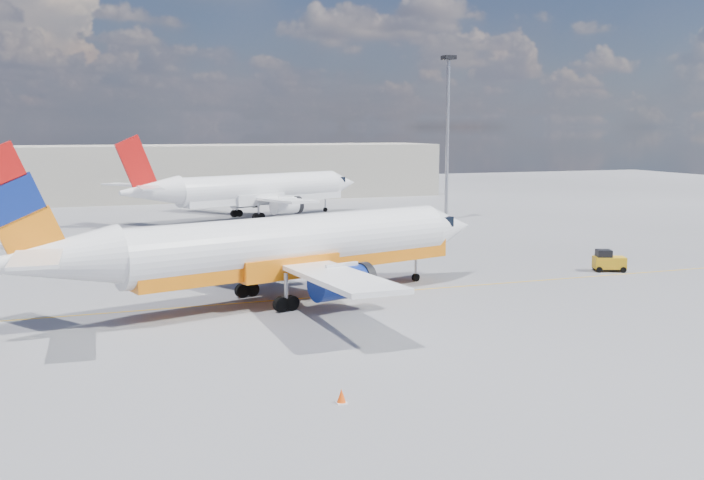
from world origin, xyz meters
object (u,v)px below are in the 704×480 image
object	(u,v)px
gse_tug	(608,261)
second_jet	(254,190)
traffic_cone	(341,396)
main_jet	(279,248)

from	to	relation	value
gse_tug	second_jet	bearing A→B (deg)	134.21
second_jet	traffic_cone	distance (m)	63.68
second_jet	main_jet	bearing A→B (deg)	-121.70
second_jet	traffic_cone	size ratio (longest dim) A/B	55.97
main_jet	traffic_cone	size ratio (longest dim) A/B	57.62
second_jet	traffic_cone	bearing A→B (deg)	-120.61
main_jet	traffic_cone	xyz separation A→B (m)	(-2.17, -18.20, -3.08)
second_jet	gse_tug	size ratio (longest dim) A/B	12.61
main_jet	traffic_cone	distance (m)	18.58
second_jet	traffic_cone	xyz separation A→B (m)	(-10.51, -62.73, -3.01)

